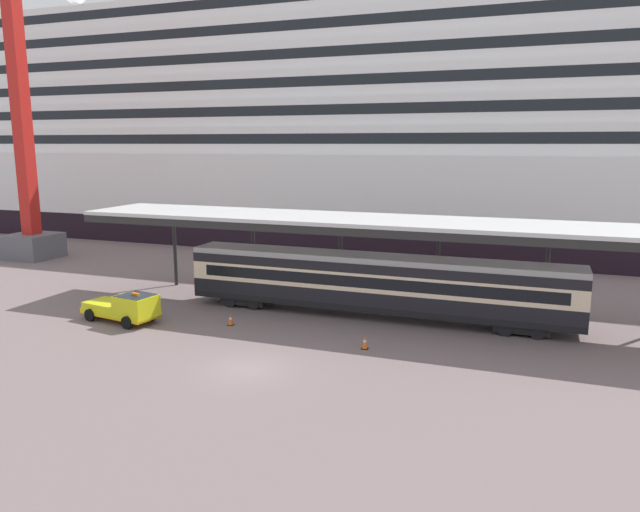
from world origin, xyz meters
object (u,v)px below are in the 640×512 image
service_truck (126,307)px  traffic_cone_near (365,342)px  traffic_cone_mid (231,319)px  train_carriage (375,283)px  dockside_crane (22,107)px  cruise_ship (395,135)px

service_truck → traffic_cone_near: bearing=1.4°
service_truck → traffic_cone_mid: service_truck is taller
train_carriage → traffic_cone_mid: size_ratio=33.19×
dockside_crane → service_truck: bearing=-33.4°
service_truck → dockside_crane: size_ratio=0.11×
train_carriage → traffic_cone_near: train_carriage is taller
train_carriage → traffic_cone_mid: 9.54m
traffic_cone_mid → traffic_cone_near: bearing=-8.3°
cruise_ship → dockside_crane: 39.21m
cruise_ship → dockside_crane: (-30.44, -24.60, 2.44)m
cruise_ship → service_truck: size_ratio=29.31×
cruise_ship → traffic_cone_mid: size_ratio=209.11×
cruise_ship → train_carriage: cruise_ship is taller
train_carriage → cruise_ship: bearing=101.3°
dockside_crane → cruise_ship: bearing=38.9°
service_truck → traffic_cone_near: service_truck is taller
traffic_cone_mid → dockside_crane: dockside_crane is taller
traffic_cone_near → cruise_ship: bearing=101.1°
train_carriage → traffic_cone_mid: (-8.00, -4.82, -1.94)m
cruise_ship → train_carriage: bearing=-78.7°
traffic_cone_near → traffic_cone_mid: bearing=171.7°
traffic_cone_mid → dockside_crane: size_ratio=0.02×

